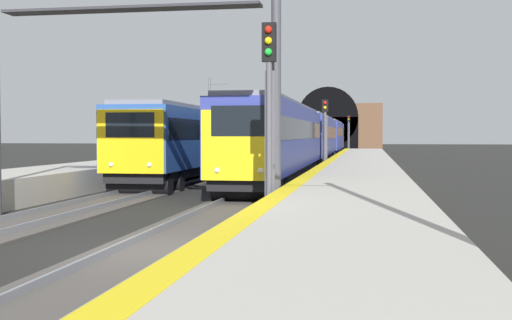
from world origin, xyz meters
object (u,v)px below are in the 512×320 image
at_px(train_adjacent_platform, 257,137).
at_px(railway_signal_near, 269,104).
at_px(railway_signal_far, 349,131).
at_px(catenary_mast_far, 210,118).
at_px(train_main_approaching, 313,137).
at_px(overhead_signal_gantry, 130,39).
at_px(railway_signal_mid, 325,130).

bearing_deg(train_adjacent_platform, railway_signal_near, 9.31).
height_order(railway_signal_far, catenary_mast_far, catenary_mast_far).
bearing_deg(train_main_approaching, train_adjacent_platform, -113.52).
relative_size(train_main_approaching, overhead_signal_gantry, 6.97).
height_order(train_adjacent_platform, railway_signal_near, railway_signal_near).
xyz_separation_m(train_main_approaching, train_adjacent_platform, (2.15, 4.99, -0.05)).
xyz_separation_m(railway_signal_mid, overhead_signal_gantry, (-22.45, 4.26, 2.55)).
bearing_deg(overhead_signal_gantry, railway_signal_near, -100.78).
relative_size(train_main_approaching, railway_signal_far, 12.28).
xyz_separation_m(railway_signal_near, railway_signal_far, (72.90, 0.00, -0.33)).
xyz_separation_m(train_main_approaching, railway_signal_near, (-35.72, -1.77, 1.03)).
bearing_deg(catenary_mast_far, overhead_signal_gantry, -169.12).
distance_m(train_adjacent_platform, railway_signal_near, 38.48).
bearing_deg(catenary_mast_far, railway_signal_near, -164.28).
relative_size(railway_signal_mid, overhead_signal_gantry, 0.52).
relative_size(train_adjacent_platform, catenary_mast_far, 7.60).
bearing_deg(railway_signal_far, catenary_mast_far, -25.77).
height_order(train_main_approaching, railway_signal_far, railway_signal_far).
bearing_deg(overhead_signal_gantry, railway_signal_far, -3.38).
xyz_separation_m(railway_signal_near, overhead_signal_gantry, (0.81, 4.26, 1.98)).
distance_m(railway_signal_mid, overhead_signal_gantry, 22.99).
relative_size(railway_signal_mid, catenary_mast_far, 0.57).
height_order(railway_signal_far, overhead_signal_gantry, overhead_signal_gantry).
bearing_deg(train_main_approaching, railway_signal_far, 177.06).
relative_size(train_main_approaching, catenary_mast_far, 7.67).
bearing_deg(overhead_signal_gantry, train_main_approaching, -4.09).
bearing_deg(railway_signal_near, train_adjacent_platform, -169.89).
bearing_deg(railway_signal_mid, overhead_signal_gantry, -10.75).
relative_size(train_adjacent_platform, railway_signal_mid, 13.28).
bearing_deg(overhead_signal_gantry, catenary_mast_far, 10.88).
bearing_deg(overhead_signal_gantry, train_adjacent_platform, 3.85).
relative_size(railway_signal_near, railway_signal_mid, 1.18).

